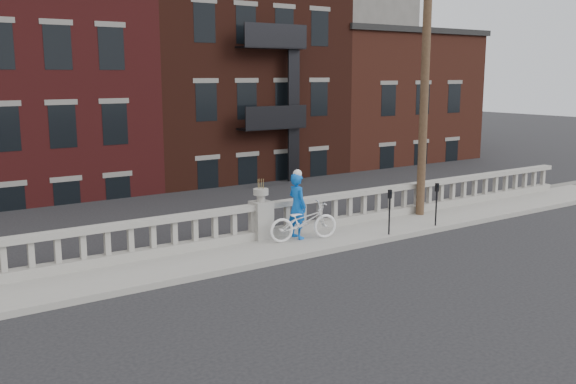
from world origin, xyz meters
The scene contains 10 objects.
ground centered at (0.00, 0.00, 0.00)m, with size 120.00×120.00×0.00m, color black.
sidewalk centered at (0.00, 3.00, 0.07)m, with size 32.00×2.20×0.15m, color gray.
balustrade centered at (0.00, 3.95, 0.64)m, with size 28.00×0.34×1.03m.
planter_pedestal centered at (0.00, 3.95, 0.83)m, with size 0.55×0.55×1.76m.
lower_level centered at (0.56, 23.04, 2.63)m, with size 80.00×44.00×20.80m.
utility_pole centered at (6.20, 3.60, 5.24)m, with size 1.60×0.28×10.00m.
parking_meter_b centered at (3.37, 2.15, 1.00)m, with size 0.10×0.09×1.36m.
parking_meter_c centered at (5.39, 2.15, 1.00)m, with size 0.10×0.09×1.36m.
bicycle centered at (0.90, 3.09, 0.70)m, with size 0.72×2.08×1.09m, color white.
cyclist centered at (0.88, 3.37, 1.11)m, with size 0.70×0.46×1.92m, color blue.
Camera 1 is at (-9.71, -11.42, 4.88)m, focal length 40.00 mm.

